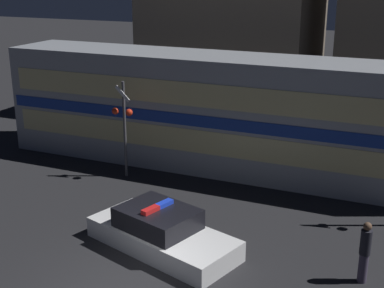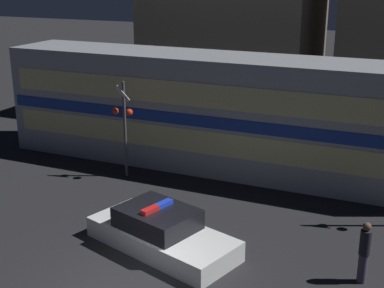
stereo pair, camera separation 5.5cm
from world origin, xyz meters
name	(u,v)px [view 1 (the left image)]	position (x,y,z in m)	size (l,w,h in m)	color
train	(213,112)	(-1.27, 8.85, 2.14)	(16.64, 2.84, 4.28)	#999EA5
police_car	(161,232)	(-0.17, 2.22, 0.45)	(4.60, 2.97, 1.24)	silver
pedestrian	(365,252)	(5.08, 2.66, 0.82)	(0.27, 0.27, 1.60)	#3F384C
crossing_signal_far	(124,120)	(-3.75, 6.43, 2.15)	(0.82, 0.31, 3.55)	#4C4C51
building_left	(234,18)	(-3.49, 17.51, 4.87)	(8.36, 6.62, 9.75)	#726656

